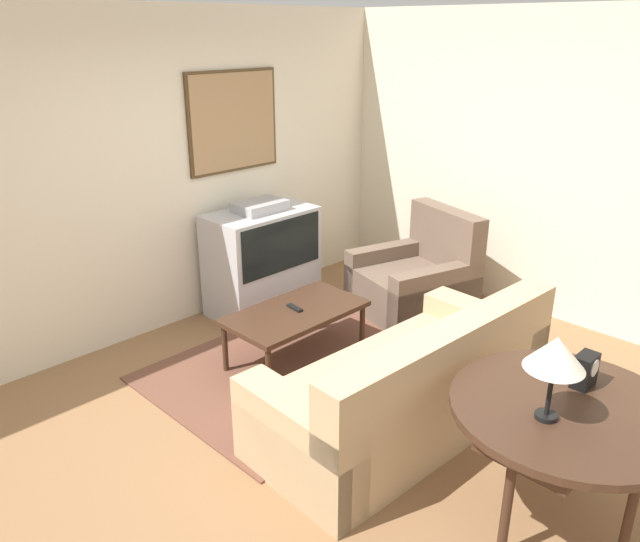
% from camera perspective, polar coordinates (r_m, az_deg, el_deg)
% --- Properties ---
extents(ground_plane, '(12.00, 12.00, 0.00)m').
position_cam_1_polar(ground_plane, '(4.40, 1.53, -13.49)').
color(ground_plane, '#8E6642').
extents(wall_back, '(12.00, 0.10, 2.70)m').
position_cam_1_polar(wall_back, '(5.42, -14.97, 8.37)').
color(wall_back, beige).
rests_on(wall_back, ground_plane).
extents(wall_right, '(0.06, 12.00, 2.70)m').
position_cam_1_polar(wall_right, '(5.93, 19.64, 8.86)').
color(wall_right, beige).
rests_on(wall_right, ground_plane).
extents(area_rug, '(2.21, 1.68, 0.01)m').
position_cam_1_polar(area_rug, '(5.01, -1.88, -8.62)').
color(area_rug, brown).
rests_on(area_rug, ground_plane).
extents(tv, '(1.00, 0.57, 1.05)m').
position_cam_1_polar(tv, '(5.82, -5.31, 1.02)').
color(tv, '#B7B7BC').
rests_on(tv, ground_plane).
extents(couch, '(2.11, 1.02, 0.86)m').
position_cam_1_polar(couch, '(4.20, 8.09, -10.63)').
color(couch, tan).
rests_on(couch, ground_plane).
extents(armchair, '(1.15, 1.12, 0.95)m').
position_cam_1_polar(armchair, '(5.90, 8.77, -0.92)').
color(armchair, brown).
rests_on(armchair, ground_plane).
extents(coffee_table, '(1.11, 0.61, 0.44)m').
position_cam_1_polar(coffee_table, '(4.92, -2.25, -4.05)').
color(coffee_table, '#3D2619').
rests_on(coffee_table, ground_plane).
extents(console_table, '(1.18, 1.18, 0.73)m').
position_cam_1_polar(console_table, '(3.49, 21.63, -12.27)').
color(console_table, '#3D2619').
rests_on(console_table, ground_plane).
extents(table_lamp, '(0.29, 0.29, 0.44)m').
position_cam_1_polar(table_lamp, '(3.15, 20.74, -7.16)').
color(table_lamp, black).
rests_on(table_lamp, console_table).
extents(mantel_clock, '(0.15, 0.10, 0.18)m').
position_cam_1_polar(mantel_clock, '(3.62, 23.07, -8.36)').
color(mantel_clock, black).
rests_on(mantel_clock, console_table).
extents(remote, '(0.06, 0.16, 0.02)m').
position_cam_1_polar(remote, '(4.92, -2.33, -3.38)').
color(remote, black).
rests_on(remote, coffee_table).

